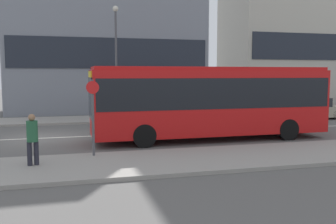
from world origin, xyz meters
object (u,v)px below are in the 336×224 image
(bus_stop_sign, at_px, (93,111))
(parked_car_0, at_px, (238,111))
(city_bus, at_px, (210,98))
(street_lamp, at_px, (116,51))
(pedestrian_near_stop, at_px, (32,136))
(parked_car_1, at_px, (311,109))

(bus_stop_sign, bearing_deg, parked_car_0, 41.74)
(city_bus, distance_m, street_lamp, 8.82)
(city_bus, distance_m, pedestrian_near_stop, 8.24)
(city_bus, distance_m, parked_car_0, 7.26)
(parked_car_1, relative_size, pedestrian_near_stop, 2.57)
(bus_stop_sign, bearing_deg, city_bus, 26.84)
(pedestrian_near_stop, relative_size, street_lamp, 0.23)
(city_bus, relative_size, parked_car_0, 2.35)
(parked_car_0, xyz_separation_m, parked_car_1, (5.23, -0.12, -0.01))
(pedestrian_near_stop, distance_m, street_lamp, 12.63)
(pedestrian_near_stop, relative_size, bus_stop_sign, 0.61)
(city_bus, height_order, parked_car_0, city_bus)
(pedestrian_near_stop, bearing_deg, bus_stop_sign, -165.63)
(parked_car_0, distance_m, street_lamp, 8.55)
(bus_stop_sign, bearing_deg, parked_car_1, 29.66)
(city_bus, bearing_deg, pedestrian_near_stop, -153.20)
(parked_car_1, bearing_deg, street_lamp, 170.54)
(city_bus, distance_m, bus_stop_sign, 6.06)
(parked_car_1, height_order, pedestrian_near_stop, pedestrian_near_stop)
(street_lamp, bearing_deg, city_bus, -67.40)
(city_bus, height_order, bus_stop_sign, city_bus)
(pedestrian_near_stop, height_order, bus_stop_sign, bus_stop_sign)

